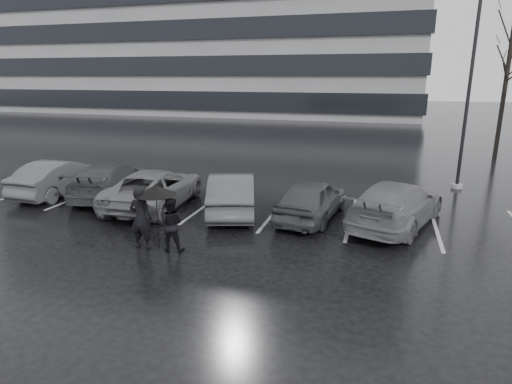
{
  "coord_description": "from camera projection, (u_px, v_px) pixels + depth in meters",
  "views": [
    {
      "loc": [
        4.3,
        -12.43,
        4.94
      ],
      "look_at": [
        0.27,
        1.0,
        1.1
      ],
      "focal_mm": 30.0,
      "sensor_mm": 36.0,
      "label": 1
    }
  ],
  "objects": [
    {
      "name": "umbrella",
      "position": [
        156.0,
        190.0,
        12.16
      ],
      "size": [
        1.15,
        1.15,
        1.96
      ],
      "color": "black",
      "rests_on": "ground"
    },
    {
      "name": "car_west_a",
      "position": [
        232.0,
        193.0,
        15.75
      ],
      "size": [
        2.92,
        4.83,
        1.5
      ],
      "primitive_type": "imported",
      "rotation": [
        0.0,
        0.0,
        3.46
      ],
      "color": "#2B2B2E",
      "rests_on": "ground"
    },
    {
      "name": "lamp_post",
      "position": [
        468.0,
        100.0,
        18.34
      ],
      "size": [
        0.47,
        0.47,
        8.56
      ],
      "rotation": [
        0.0,
        0.0,
        0.18
      ],
      "color": "gray",
      "rests_on": "ground"
    },
    {
      "name": "pedestrian_left",
      "position": [
        141.0,
        218.0,
        12.39
      ],
      "size": [
        0.7,
        0.47,
        1.86
      ],
      "primitive_type": "imported",
      "rotation": [
        0.0,
        0.0,
        3.18
      ],
      "color": "black",
      "rests_on": "ground"
    },
    {
      "name": "car_east",
      "position": [
        396.0,
        204.0,
        14.41
      ],
      "size": [
        3.64,
        5.57,
        1.5
      ],
      "primitive_type": "imported",
      "rotation": [
        0.0,
        0.0,
        2.82
      ],
      "color": "#49494B",
      "rests_on": "ground"
    },
    {
      "name": "car_west_d",
      "position": [
        60.0,
        177.0,
        18.19
      ],
      "size": [
        1.64,
        4.54,
        1.49
      ],
      "primitive_type": "imported",
      "rotation": [
        0.0,
        0.0,
        3.13
      ],
      "color": "#2B2B2E",
      "rests_on": "ground"
    },
    {
      "name": "car_west_b",
      "position": [
        155.0,
        188.0,
        16.52
      ],
      "size": [
        2.81,
        5.42,
        1.46
      ],
      "primitive_type": "imported",
      "rotation": [
        0.0,
        0.0,
        3.22
      ],
      "color": "#49494B",
      "rests_on": "ground"
    },
    {
      "name": "tree_north",
      "position": [
        505.0,
        87.0,
        25.5
      ],
      "size": [
        0.26,
        0.26,
        8.5
      ],
      "primitive_type": "cylinder",
      "color": "black",
      "rests_on": "ground"
    },
    {
      "name": "car_main",
      "position": [
        312.0,
        199.0,
        15.09
      ],
      "size": [
        2.26,
        4.41,
        1.44
      ],
      "primitive_type": "imported",
      "rotation": [
        0.0,
        0.0,
        3.0
      ],
      "color": "black",
      "rests_on": "ground"
    },
    {
      "name": "stall_stripes",
      "position": [
        241.0,
        207.0,
        16.51
      ],
      "size": [
        19.72,
        5.0,
        0.0
      ],
      "color": "#ADADB0",
      "rests_on": "ground"
    },
    {
      "name": "ground",
      "position": [
        239.0,
        231.0,
        13.98
      ],
      "size": [
        160.0,
        160.0,
        0.0
      ],
      "primitive_type": "plane",
      "color": "black",
      "rests_on": "ground"
    },
    {
      "name": "car_west_c",
      "position": [
        112.0,
        179.0,
        17.92
      ],
      "size": [
        2.93,
        5.31,
        1.46
      ],
      "primitive_type": "imported",
      "rotation": [
        0.0,
        0.0,
        3.33
      ],
      "color": "black",
      "rests_on": "ground"
    },
    {
      "name": "pedestrian_right",
      "position": [
        171.0,
        224.0,
        12.27
      ],
      "size": [
        0.88,
        0.75,
        1.6
      ],
      "primitive_type": "imported",
      "rotation": [
        0.0,
        0.0,
        3.34
      ],
      "color": "black",
      "rests_on": "ground"
    },
    {
      "name": "office_building",
      "position": [
        201.0,
        7.0,
        60.63
      ],
      "size": [
        61.0,
        26.0,
        29.0
      ],
      "color": "gray",
      "rests_on": "ground"
    }
  ]
}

